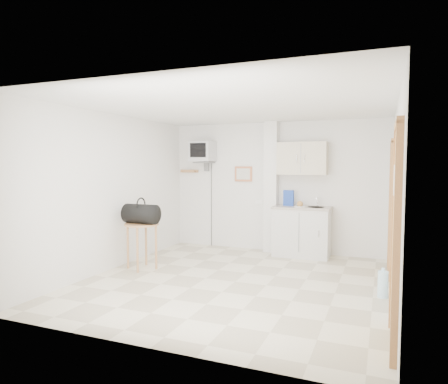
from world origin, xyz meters
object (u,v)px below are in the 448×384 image
at_px(round_table, 142,231).
at_px(water_bottle, 383,284).
at_px(duffel_bag, 141,214).
at_px(crt_television, 203,152).

xyz_separation_m(round_table, water_bottle, (3.63, -0.05, -0.45)).
height_order(duffel_bag, water_bottle, duffel_bag).
bearing_deg(round_table, crt_television, 84.01).
bearing_deg(duffel_bag, crt_television, 86.07).
bearing_deg(round_table, water_bottle, -0.72).
bearing_deg(duffel_bag, water_bottle, 1.45).
height_order(crt_television, water_bottle, crt_television).
distance_m(crt_television, round_table, 2.33).
relative_size(duffel_bag, water_bottle, 1.51).
relative_size(round_table, duffel_bag, 1.29).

